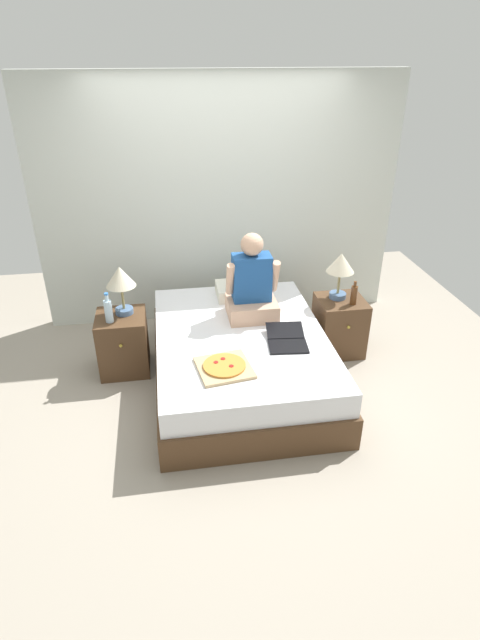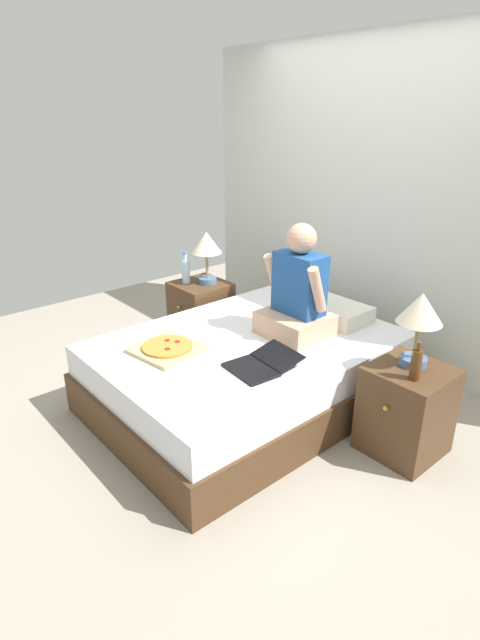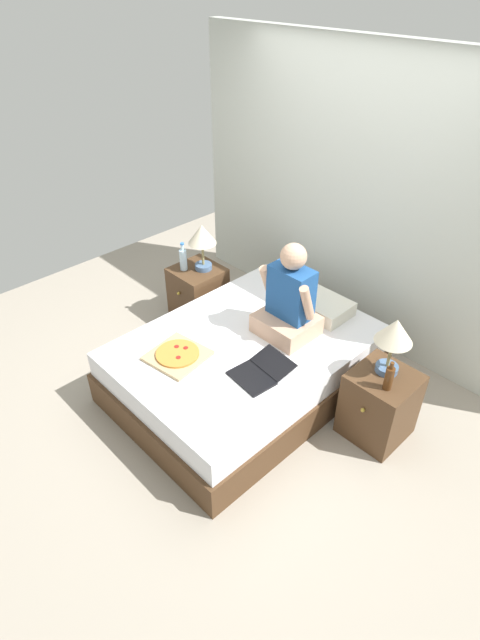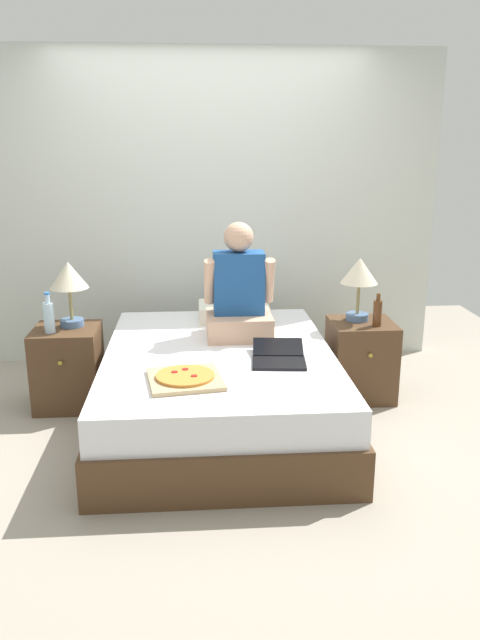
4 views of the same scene
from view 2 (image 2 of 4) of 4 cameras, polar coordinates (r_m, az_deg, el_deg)
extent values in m
plane|color=#9E9384|center=(3.66, 0.78, -9.29)|extent=(5.71, 5.71, 0.00)
cube|color=silver|center=(4.21, 15.44, 12.49)|extent=(3.71, 0.12, 2.50)
cube|color=#4C331E|center=(3.59, 0.79, -7.38)|extent=(1.49, 2.04, 0.28)
cube|color=white|center=(3.47, 0.81, -3.84)|extent=(1.44, 1.98, 0.21)
cube|color=#4C331E|center=(4.46, -4.47, 0.83)|extent=(0.44, 0.44, 0.56)
sphere|color=gold|center=(4.30, -7.03, 1.44)|extent=(0.03, 0.03, 0.03)
cylinder|color=#4C6B93|center=(4.36, -3.75, 4.56)|extent=(0.16, 0.16, 0.05)
cylinder|color=olive|center=(4.32, -3.79, 6.27)|extent=(0.02, 0.02, 0.22)
cone|color=beige|center=(4.26, -3.86, 8.84)|extent=(0.26, 0.26, 0.18)
cylinder|color=silver|center=(4.35, -6.21, 5.50)|extent=(0.07, 0.07, 0.20)
cylinder|color=silver|center=(4.31, -6.28, 7.15)|extent=(0.03, 0.03, 0.06)
cylinder|color=blue|center=(4.30, -6.30, 7.62)|extent=(0.04, 0.04, 0.02)
cube|color=#4C331E|center=(3.22, 18.45, -9.74)|extent=(0.44, 0.44, 0.56)
sphere|color=gold|center=(2.98, 16.30, -9.66)|extent=(0.03, 0.03, 0.03)
cylinder|color=#4C6B93|center=(3.12, 19.16, -4.43)|extent=(0.16, 0.16, 0.05)
cylinder|color=olive|center=(3.07, 19.48, -2.18)|extent=(0.02, 0.02, 0.22)
cone|color=beige|center=(2.99, 19.98, 1.29)|extent=(0.26, 0.26, 0.18)
cylinder|color=#512D14|center=(2.93, 19.46, -4.87)|extent=(0.06, 0.06, 0.18)
cylinder|color=#512D14|center=(2.88, 19.75, -2.84)|extent=(0.03, 0.03, 0.05)
cube|color=silver|center=(3.81, 10.62, 1.01)|extent=(0.52, 0.34, 0.12)
cube|color=tan|center=(3.49, 6.26, -0.45)|extent=(0.44, 0.40, 0.16)
cube|color=#1E4C8C|center=(3.41, 6.81, 4.16)|extent=(0.34, 0.20, 0.42)
sphere|color=tan|center=(3.32, 7.06, 9.23)|extent=(0.20, 0.20, 0.20)
cylinder|color=tan|center=(3.50, 3.86, 5.13)|extent=(0.07, 0.18, 0.32)
cylinder|color=tan|center=(3.24, 8.81, 3.45)|extent=(0.07, 0.18, 0.32)
cube|color=black|center=(3.02, 1.22, -5.71)|extent=(0.34, 0.25, 0.02)
cube|color=black|center=(3.12, 4.30, -4.08)|extent=(0.33, 0.23, 0.06)
cube|color=tan|center=(3.30, -8.30, -3.32)|extent=(0.46, 0.46, 0.02)
cylinder|color=#CC7F33|center=(3.29, -8.32, -3.00)|extent=(0.33, 0.33, 0.02)
cylinder|color=maroon|center=(3.35, -8.31, -2.31)|extent=(0.04, 0.04, 0.00)
cylinder|color=maroon|center=(3.23, -8.29, -3.29)|extent=(0.04, 0.04, 0.00)
cylinder|color=maroon|center=(3.32, -7.17, -2.46)|extent=(0.04, 0.04, 0.00)
camera|label=1|loc=(3.40, -75.87, 19.15)|focal=28.00mm
camera|label=3|loc=(1.00, -156.43, 66.68)|focal=28.00mm
camera|label=4|loc=(3.01, -75.53, 2.61)|focal=35.00mm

